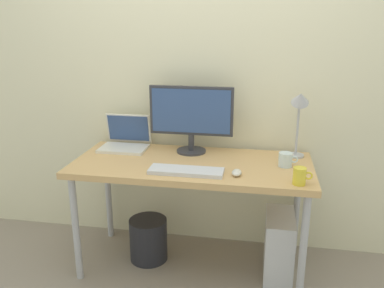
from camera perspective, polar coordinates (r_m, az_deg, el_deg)
The scene contains 12 objects.
ground_plane at distance 2.89m, azimuth 0.00°, elevation -16.70°, with size 6.00×6.00×0.00m, color gray.
back_wall at distance 2.81m, azimuth 1.45°, elevation 10.81°, with size 4.40×0.04×2.60m, color beige.
desk at distance 2.57m, azimuth 0.00°, elevation -3.94°, with size 1.51×0.67×0.75m.
monitor at distance 2.68m, azimuth -0.12°, elevation 4.14°, with size 0.56×0.20×0.45m.
laptop at distance 2.86m, azimuth -9.40°, elevation 0.60°, with size 0.32×0.26×0.23m.
desk_lamp at distance 2.63m, azimuth 15.02°, elevation 4.87°, with size 0.11×0.16×0.46m.
keyboard at distance 2.37m, azimuth -0.93°, elevation -3.85°, with size 0.44×0.14×0.02m, color silver.
mouse at distance 2.34m, azimuth 6.36°, elevation -4.06°, with size 0.06×0.09×0.03m, color silver.
coffee_mug at distance 2.27m, azimuth 15.06°, elevation -4.41°, with size 0.11×0.07×0.10m.
glass_cup at distance 2.53m, azimuth 13.16°, elevation -2.17°, with size 0.12×0.08×0.09m.
computer_tower at distance 2.75m, azimuth 12.21°, elevation -13.82°, with size 0.18×0.36×0.42m, color silver.
wastebasket at distance 2.89m, azimuth -6.20°, elevation -13.31°, with size 0.26×0.26×0.30m, color #232328.
Camera 1 is at (0.43, -2.37, 1.60)m, focal length 37.56 mm.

